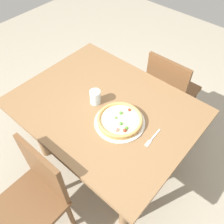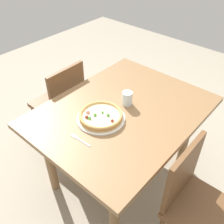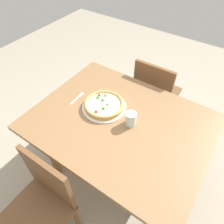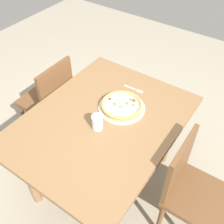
# 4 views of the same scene
# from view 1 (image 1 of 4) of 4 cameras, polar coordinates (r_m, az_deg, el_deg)

# --- Properties ---
(ground_plane) EXTENTS (6.00, 6.00, 0.00)m
(ground_plane) POSITION_cam_1_polar(r_m,az_deg,el_deg) (2.30, -1.31, -11.10)
(ground_plane) COLOR #9E937F
(dining_table) EXTENTS (1.28, 0.99, 0.75)m
(dining_table) POSITION_cam_1_polar(r_m,az_deg,el_deg) (1.77, -1.67, -0.71)
(dining_table) COLOR olive
(dining_table) RESTS_ON ground
(chair_near) EXTENTS (0.40, 0.40, 0.87)m
(chair_near) POSITION_cam_1_polar(r_m,az_deg,el_deg) (2.25, 13.60, 5.09)
(chair_near) COLOR brown
(chair_near) RESTS_ON ground
(chair_far) EXTENTS (0.40, 0.40, 0.87)m
(chair_far) POSITION_cam_1_polar(r_m,az_deg,el_deg) (1.70, -17.96, -18.70)
(chair_far) COLOR brown
(chair_far) RESTS_ON ground
(plate) EXTENTS (0.34, 0.34, 0.01)m
(plate) POSITION_cam_1_polar(r_m,az_deg,el_deg) (1.59, 1.86, -2.44)
(plate) COLOR silver
(plate) RESTS_ON dining_table
(pizza) EXTENTS (0.30, 0.30, 0.05)m
(pizza) POSITION_cam_1_polar(r_m,az_deg,el_deg) (1.57, 1.90, -1.89)
(pizza) COLOR tan
(pizza) RESTS_ON plate
(fork) EXTENTS (0.02, 0.17, 0.00)m
(fork) POSITION_cam_1_polar(r_m,az_deg,el_deg) (1.54, 9.52, -6.37)
(fork) COLOR silver
(fork) RESTS_ON dining_table
(drinking_glass) EXTENTS (0.08, 0.08, 0.11)m
(drinking_glass) POSITION_cam_1_polar(r_m,az_deg,el_deg) (1.69, -4.04, 3.61)
(drinking_glass) COLOR silver
(drinking_glass) RESTS_ON dining_table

